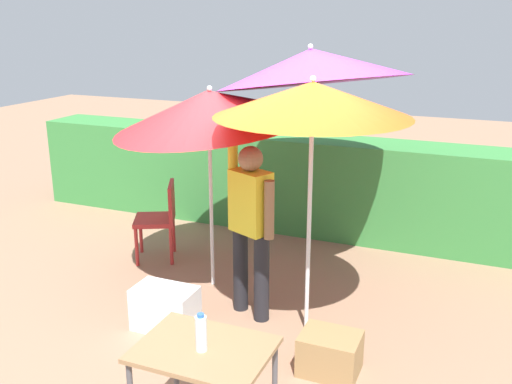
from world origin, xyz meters
TOP-DOWN VIEW (x-y plane):
  - ground_plane at (0.00, 0.00)m, footprint 24.00×24.00m
  - hedge_row at (0.00, 2.37)m, footprint 8.00×0.70m
  - umbrella_rainbow at (-0.53, 0.42)m, footprint 1.91×1.89m
  - umbrella_orange at (0.27, 1.09)m, footprint 1.98×1.95m
  - umbrella_yellow at (0.62, -0.04)m, footprint 1.59×1.59m
  - person_vendor at (0.07, 0.01)m, footprint 0.54×0.35m
  - chair_plastic at (-1.37, 0.81)m, footprint 0.59×0.59m
  - cooler_box at (-0.53, -0.52)m, footprint 0.55×0.34m
  - crate_cardboard at (0.99, -0.59)m, footprint 0.46×0.36m
  - folding_table at (0.51, -1.74)m, footprint 0.80×0.60m
  - bottle_water at (0.51, -1.77)m, footprint 0.07×0.07m

SIDE VIEW (x-z plane):
  - ground_plane at x=0.00m, z-range 0.00..0.00m
  - crate_cardboard at x=0.99m, z-range 0.00..0.32m
  - cooler_box at x=-0.53m, z-range 0.00..0.39m
  - chair_plastic at x=-1.37m, z-range 0.07..0.96m
  - hedge_row at x=0.00m, z-range 0.00..1.21m
  - folding_table at x=0.51m, z-range 0.29..1.05m
  - bottle_water at x=0.51m, z-range 0.76..1.00m
  - person_vendor at x=0.07m, z-range -0.01..1.87m
  - umbrella_rainbow at x=-0.53m, z-range 0.76..2.91m
  - umbrella_yellow at x=0.62m, z-range 0.92..3.14m
  - umbrella_orange at x=0.27m, z-range 0.91..3.48m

